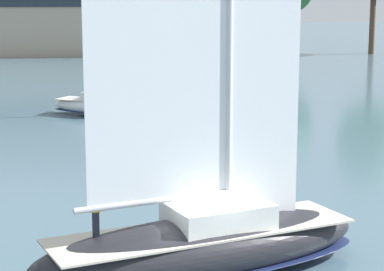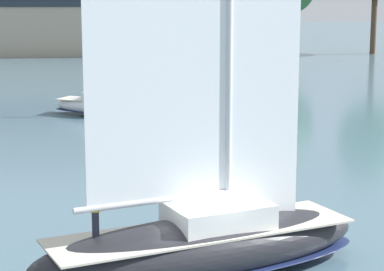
% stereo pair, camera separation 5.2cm
% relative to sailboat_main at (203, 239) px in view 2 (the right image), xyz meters
% --- Properties ---
extents(waterfront_building, '(40.88, 16.26, 14.49)m').
position_rel_sailboat_main_xyz_m(waterfront_building, '(-2.07, 85.82, 6.16)').
color(waterfront_building, tan).
rests_on(waterfront_building, ground).
extents(sailboat_main, '(10.79, 6.36, 14.33)m').
position_rel_sailboat_main_xyz_m(sailboat_main, '(0.00, 0.00, 0.00)').
color(sailboat_main, '#232328').
rests_on(sailboat_main, ground).
extents(sailboat_moored_mid_channel, '(7.98, 5.74, 10.86)m').
position_rel_sailboat_main_xyz_m(sailboat_moored_mid_channel, '(-3.25, 29.59, -0.39)').
color(sailboat_moored_mid_channel, silver).
rests_on(sailboat_moored_mid_channel, ground).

